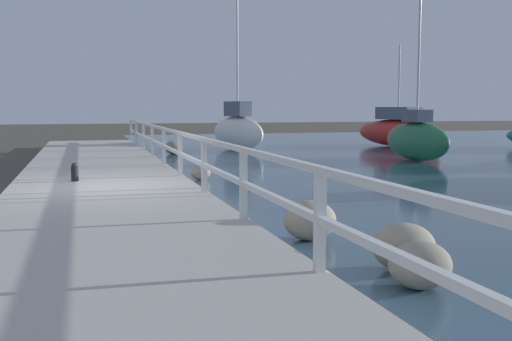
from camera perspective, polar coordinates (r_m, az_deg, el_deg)
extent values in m
plane|color=#4C473D|center=(13.02, -14.23, -2.84)|extent=(120.00, 120.00, 0.00)
cube|color=beige|center=(12.99, -14.24, -2.15)|extent=(3.89, 36.00, 0.31)
cube|color=white|center=(6.05, 6.10, -4.66)|extent=(0.10, 0.10, 1.07)
cube|color=white|center=(8.81, -1.20, -1.25)|extent=(0.10, 0.10, 1.07)
cube|color=white|center=(11.66, -4.96, 0.53)|extent=(0.10, 0.10, 1.07)
cube|color=white|center=(14.55, -7.24, 1.60)|extent=(0.10, 0.10, 1.07)
cube|color=white|center=(17.46, -8.76, 2.32)|extent=(0.10, 0.10, 1.07)
cube|color=white|center=(20.38, -9.85, 2.83)|extent=(0.10, 0.10, 1.07)
cube|color=white|center=(23.31, -10.67, 3.21)|extent=(0.10, 0.10, 1.07)
cube|color=white|center=(26.24, -11.30, 3.50)|extent=(0.10, 0.10, 1.07)
cube|color=white|center=(29.17, -11.81, 3.74)|extent=(0.10, 0.10, 1.07)
cube|color=white|center=(13.07, -6.25, 3.29)|extent=(0.09, 32.50, 0.08)
cube|color=white|center=(13.11, -6.23, 1.12)|extent=(0.09, 32.50, 0.08)
ellipsoid|color=gray|center=(8.95, 5.16, -4.74)|extent=(0.79, 0.71, 0.60)
ellipsoid|color=gray|center=(7.50, 13.91, -7.07)|extent=(0.78, 0.70, 0.58)
ellipsoid|color=gray|center=(16.28, -5.30, -0.19)|extent=(0.55, 0.49, 0.41)
ellipsoid|color=gray|center=(6.82, 15.35, -8.67)|extent=(0.70, 0.63, 0.53)
ellipsoid|color=slate|center=(25.40, -7.87, 2.19)|extent=(0.74, 0.67, 0.56)
cylinder|color=black|center=(14.02, -16.87, -0.33)|extent=(0.16, 0.16, 0.32)
sphere|color=black|center=(14.00, -16.90, 0.43)|extent=(0.15, 0.15, 0.15)
ellipsoid|color=red|center=(30.69, 13.35, 3.50)|extent=(2.80, 5.75, 1.35)
cube|color=#4C566B|center=(30.67, 13.40, 5.33)|extent=(1.55, 2.41, 0.61)
cylinder|color=silver|center=(30.69, 13.47, 8.17)|extent=(0.09, 0.09, 3.65)
ellipsoid|color=#236B42|center=(22.72, 15.03, 2.70)|extent=(1.08, 3.83, 1.42)
cube|color=#4C566B|center=(22.69, 15.10, 5.05)|extent=(0.69, 1.08, 0.45)
cylinder|color=silver|center=(22.76, 15.25, 10.56)|extent=(0.09, 0.09, 4.82)
ellipsoid|color=white|center=(27.53, -1.76, 3.58)|extent=(2.00, 4.29, 1.54)
cube|color=#4C566B|center=(27.50, -1.77, 5.89)|extent=(1.01, 1.60, 0.68)
cylinder|color=silver|center=(27.65, -1.79, 11.90)|extent=(0.09, 0.09, 6.47)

